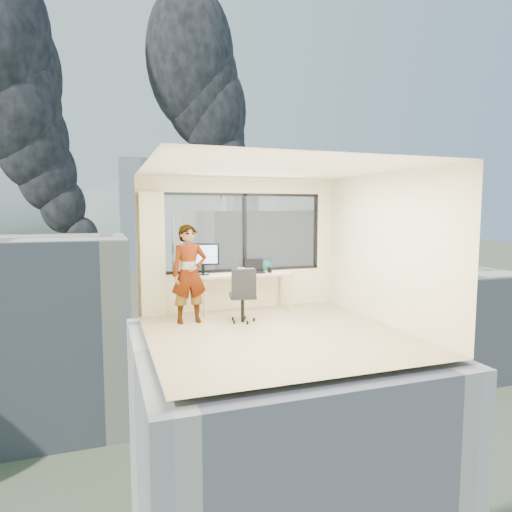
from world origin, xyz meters
name	(u,v)px	position (x,y,z in m)	size (l,w,h in m)	color
floor	(276,333)	(0.00, 0.00, 0.00)	(4.00, 4.00, 0.01)	tan
ceiling	(277,168)	(0.00, 0.00, 2.60)	(4.00, 4.00, 0.01)	white
wall_front	(341,268)	(0.00, -2.00, 1.30)	(4.00, 0.01, 2.60)	beige
wall_left	(146,257)	(-2.00, 0.00, 1.30)	(0.01, 4.00, 2.60)	beige
wall_right	(385,249)	(2.00, 0.00, 1.30)	(0.01, 4.00, 2.60)	beige
window_wall	(242,232)	(0.05, 2.00, 1.52)	(3.30, 0.16, 1.55)	black
curtain	(152,255)	(-1.72, 1.88, 1.15)	(0.45, 0.14, 2.30)	beige
desk	(245,292)	(0.00, 1.66, 0.38)	(1.80, 0.60, 0.75)	#C2B482
chair	(243,294)	(-0.28, 0.90, 0.49)	(0.50, 0.50, 0.99)	black
person	(189,274)	(-1.17, 1.17, 0.86)	(0.63, 0.41, 1.72)	#2D2D33
monitor	(203,259)	(-0.80, 1.75, 1.05)	(0.60, 0.13, 0.60)	black
game_console	(246,270)	(0.09, 1.89, 0.79)	(0.33, 0.28, 0.08)	white
laptop	(255,267)	(0.21, 1.67, 0.87)	(0.37, 0.39, 0.24)	black
cellphone	(261,273)	(0.29, 1.56, 0.76)	(0.10, 0.04, 0.01)	black
pen_cup	(270,270)	(0.50, 1.62, 0.80)	(0.09, 0.09, 0.11)	black
handbag	(265,266)	(0.49, 1.87, 0.86)	(0.28, 0.14, 0.22)	#0D4D4F
exterior_ground	(115,270)	(0.00, 120.00, -14.00)	(400.00, 400.00, 0.04)	#515B3D
near_bldg_a	(17,331)	(-9.00, 30.00, -7.00)	(16.00, 12.00, 14.00)	beige
near_bldg_b	(250,286)	(12.00, 38.00, -6.00)	(14.00, 13.00, 16.00)	white
near_bldg_c	(452,322)	(30.00, 28.00, -9.00)	(12.00, 10.00, 10.00)	beige
far_tower_b	(144,215)	(8.00, 120.00, 1.00)	(13.00, 13.00, 30.00)	silver
far_tower_c	(248,220)	(45.00, 140.00, -1.00)	(15.00, 15.00, 26.00)	silver
hill_b	(244,232)	(100.00, 320.00, -14.00)	(300.00, 220.00, 96.00)	slate
tree_b	(227,405)	(4.00, 18.00, -9.50)	(7.60, 7.60, 9.00)	#204717
tree_c	(324,304)	(22.00, 40.00, -9.00)	(8.40, 8.40, 10.00)	#204717
smoke_plume_a	(75,95)	(-10.00, 150.00, 39.00)	(40.00, 24.00, 90.00)	black
smoke_plume_b	(249,151)	(55.00, 170.00, 27.00)	(30.00, 18.00, 70.00)	black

